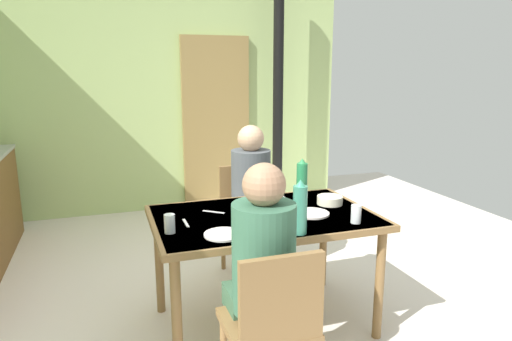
{
  "coord_description": "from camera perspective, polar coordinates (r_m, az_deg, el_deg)",
  "views": [
    {
      "loc": [
        -0.61,
        -2.59,
        1.63
      ],
      "look_at": [
        0.3,
        0.1,
        0.99
      ],
      "focal_mm": 32.01,
      "sensor_mm": 36.0,
      "label": 1
    }
  ],
  "objects": [
    {
      "name": "cutlery_fork_near",
      "position": [
        3.18,
        3.74,
        -3.53
      ],
      "size": [
        0.02,
        0.15,
        0.0
      ],
      "primitive_type": "cube",
      "rotation": [
        0.0,
        0.0,
        1.57
      ],
      "color": "silver",
      "rests_on": "dining_table"
    },
    {
      "name": "chair_near_diner",
      "position": [
        2.19,
        2.09,
        -18.58
      ],
      "size": [
        0.4,
        0.4,
        0.87
      ],
      "color": "olive",
      "rests_on": "ground_plane"
    },
    {
      "name": "cutlery_knife_far",
      "position": [
        2.72,
        -8.76,
        -6.53
      ],
      "size": [
        0.02,
        0.15,
        0.0
      ],
      "primitive_type": "cube",
      "rotation": [
        0.0,
        0.0,
        1.58
      ],
      "color": "silver",
      "rests_on": "dining_table"
    },
    {
      "name": "dining_table",
      "position": [
        2.86,
        0.97,
        -6.98
      ],
      "size": [
        1.37,
        0.88,
        0.74
      ],
      "color": "olive",
      "rests_on": "ground_plane"
    },
    {
      "name": "cutlery_knife_near",
      "position": [
        2.9,
        -5.32,
        -5.17
      ],
      "size": [
        0.13,
        0.11,
        0.0
      ],
      "primitive_type": "cube",
      "rotation": [
        0.0,
        0.0,
        2.46
      ],
      "color": "silver",
      "rests_on": "dining_table"
    },
    {
      "name": "dinner_plate_near_right",
      "position": [
        2.51,
        -4.07,
        -7.96
      ],
      "size": [
        0.21,
        0.21,
        0.01
      ],
      "primitive_type": "cylinder",
      "color": "white",
      "rests_on": "dining_table"
    },
    {
      "name": "serving_bowl_center",
      "position": [
        3.09,
        9.21,
        -3.68
      ],
      "size": [
        0.17,
        0.17,
        0.05
      ],
      "primitive_type": "cylinder",
      "color": "beige",
      "rests_on": "dining_table"
    },
    {
      "name": "drinking_glass_by_far_diner",
      "position": [
        2.74,
        12.4,
        -5.33
      ],
      "size": [
        0.06,
        0.06,
        0.11
      ],
      "primitive_type": "cylinder",
      "color": "silver",
      "rests_on": "dining_table"
    },
    {
      "name": "stove_pipe_column",
      "position": [
        5.36,
        2.78,
        10.15
      ],
      "size": [
        0.12,
        0.12,
        2.8
      ],
      "primitive_type": "cylinder",
      "color": "black",
      "rests_on": "ground_plane"
    },
    {
      "name": "dinner_plate_near_left",
      "position": [
        2.87,
        6.94,
        -5.34
      ],
      "size": [
        0.22,
        0.22,
        0.01
      ],
      "primitive_type": "cylinder",
      "color": "white",
      "rests_on": "dining_table"
    },
    {
      "name": "water_bottle_green_near",
      "position": [
        2.5,
        5.52,
        -4.74
      ],
      "size": [
        0.08,
        0.08,
        0.3
      ],
      "color": "#3D8C72",
      "rests_on": "dining_table"
    },
    {
      "name": "wall_back",
      "position": [
        5.38,
        -12.29,
        9.89
      ],
      "size": [
        4.37,
        0.1,
        2.8
      ],
      "primitive_type": "cube",
      "color": "#ABC578",
      "rests_on": "ground_plane"
    },
    {
      "name": "person_near_diner",
      "position": [
        2.17,
        0.85,
        -10.39
      ],
      "size": [
        0.3,
        0.37,
        0.77
      ],
      "color": "#3D6448",
      "rests_on": "ground_plane"
    },
    {
      "name": "drinking_glass_by_near_diner",
      "position": [
        2.57,
        -10.75,
        -6.54
      ],
      "size": [
        0.06,
        0.06,
        0.11
      ],
      "primitive_type": "cylinder",
      "color": "silver",
      "rests_on": "dining_table"
    },
    {
      "name": "dinner_plate_far_center",
      "position": [
        2.86,
        1.82,
        -5.29
      ],
      "size": [
        0.19,
        0.19,
        0.01
      ],
      "primitive_type": "cylinder",
      "color": "white",
      "rests_on": "dining_table"
    },
    {
      "name": "water_bottle_green_far",
      "position": [
        3.26,
        5.76,
        -0.94
      ],
      "size": [
        0.08,
        0.08,
        0.27
      ],
      "color": "#26824B",
      "rests_on": "dining_table"
    },
    {
      "name": "person_far_diner",
      "position": [
        3.47,
        -0.57,
        -1.53
      ],
      "size": [
        0.3,
        0.37,
        0.77
      ],
      "rotation": [
        0.0,
        0.0,
        3.14
      ],
      "color": "#485554",
      "rests_on": "ground_plane"
    },
    {
      "name": "ground_plane",
      "position": [
        3.12,
        -4.84,
        -18.89
      ],
      "size": [
        7.13,
        7.13,
        0.0
      ],
      "primitive_type": "plane",
      "color": "silver"
    },
    {
      "name": "chair_far_diner",
      "position": [
        3.67,
        -1.23,
        -5.33
      ],
      "size": [
        0.4,
        0.4,
        0.87
      ],
      "rotation": [
        0.0,
        0.0,
        3.14
      ],
      "color": "olive",
      "rests_on": "ground_plane"
    },
    {
      "name": "door_wooden",
      "position": [
        5.45,
        -4.99,
        5.93
      ],
      "size": [
        0.8,
        0.05,
        2.0
      ],
      "primitive_type": "cube",
      "color": "olive",
      "rests_on": "ground_plane"
    }
  ]
}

